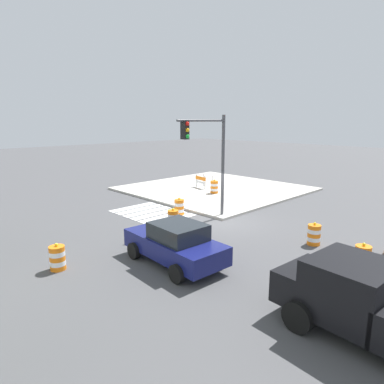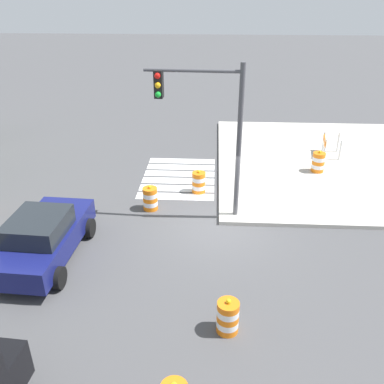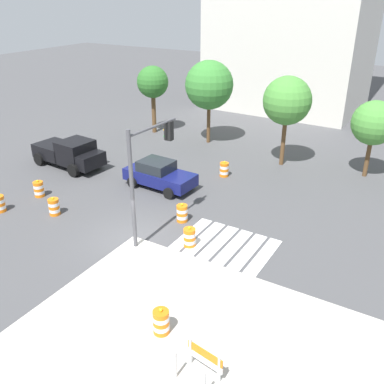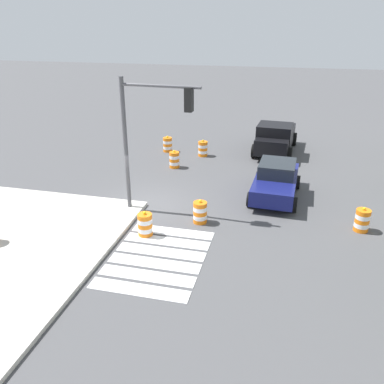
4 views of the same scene
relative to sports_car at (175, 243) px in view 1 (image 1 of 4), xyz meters
name	(u,v)px [view 1 (image 1 of 4)]	position (x,y,z in m)	size (l,w,h in m)	color
ground_plane	(223,221)	(2.32, -5.49, -0.81)	(120.00, 120.00, 0.00)	#474749
sidewalk_corner	(215,189)	(8.32, -11.49, -0.74)	(12.00, 12.00, 0.15)	#BCB7AD
crosswalk_stripes	(151,213)	(6.32, -3.69, -0.80)	(4.35, 3.20, 0.02)	silver
sports_car	(175,243)	(0.00, 0.00, 0.00)	(4.39, 2.31, 1.63)	navy
pickup_truck	(373,305)	(-6.84, -0.37, 0.16)	(5.28, 2.64, 1.92)	black
traffic_barrel_near_corner	(173,219)	(3.38, -2.84, -0.36)	(0.56, 0.56, 1.02)	orange
traffic_barrel_crosswalk_end	(57,258)	(2.58, 3.45, -0.36)	(0.56, 0.56, 1.02)	orange
traffic_barrel_median_near	(314,235)	(-2.75, -5.68, -0.36)	(0.56, 0.56, 1.02)	orange
traffic_barrel_far_curb	(179,207)	(4.92, -4.64, -0.36)	(0.56, 0.56, 1.02)	orange
traffic_barrel_lane_center	(363,257)	(-5.17, -4.57, -0.36)	(0.56, 0.56, 1.02)	orange
traffic_barrel_on_sidewalk	(214,187)	(7.02, -9.97, -0.21)	(0.56, 0.56, 1.02)	orange
construction_barricade	(202,180)	(9.09, -10.84, -0.09)	(1.34, 0.96, 1.00)	silver
traffic_light_pole	(208,149)	(2.96, -4.95, 3.10)	(0.48, 3.29, 5.50)	#4C4C51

